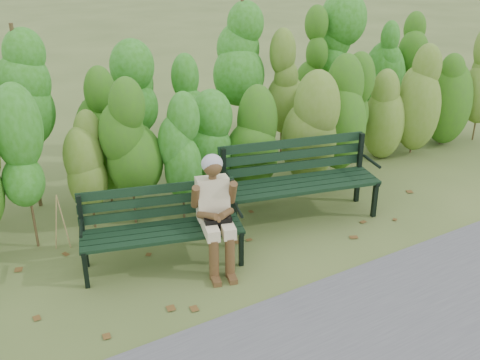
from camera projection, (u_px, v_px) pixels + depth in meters
ground at (255, 248)px, 6.69m from camera, size 80.00×80.00×0.00m
footpath at (386, 359)px, 4.97m from camera, size 60.00×2.50×0.01m
hedge_band at (183, 107)px, 7.63m from camera, size 11.04×1.67×2.42m
leaf_litter at (234, 262)px, 6.41m from camera, size 5.76×2.19×0.01m
bench_left at (161, 221)px, 6.20m from camera, size 1.85×1.04×0.88m
bench_right at (298, 174)px, 7.22m from camera, size 2.09×1.10×1.00m
seated_woman at (215, 206)px, 6.10m from camera, size 0.54×0.79×1.28m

